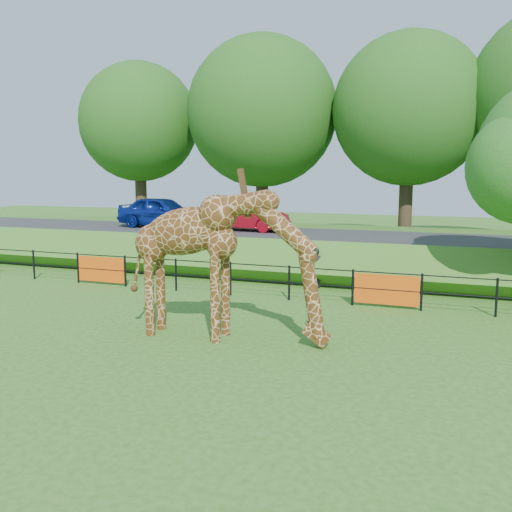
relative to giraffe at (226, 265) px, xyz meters
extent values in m
plane|color=#2E6118|center=(0.16, -3.44, -1.81)|extent=(90.00, 90.00, 0.00)
cube|color=#2E6118|center=(0.16, 12.06, -1.16)|extent=(40.00, 9.00, 1.30)
cube|color=#2D2D30|center=(0.16, 10.56, -0.45)|extent=(40.00, 5.00, 0.12)
imported|color=#122A96|center=(-8.06, 11.01, 0.33)|extent=(4.35, 2.05, 1.44)
imported|color=#A60B19|center=(-3.87, 11.03, 0.24)|extent=(3.87, 1.54, 1.25)
imported|color=black|center=(0.44, 6.61, -1.09)|extent=(0.61, 0.53, 1.43)
cylinder|color=black|center=(-13.84, 18.56, 0.69)|extent=(0.70, 0.70, 5.00)
sphere|color=#164C14|center=(-13.84, 18.56, 5.17)|extent=(7.20, 7.20, 7.20)
cylinder|color=black|center=(-5.84, 18.56, 0.69)|extent=(0.70, 0.70, 5.00)
sphere|color=#164C14|center=(-5.84, 18.56, 5.50)|extent=(8.40, 8.40, 8.40)
cylinder|color=black|center=(2.16, 18.56, 0.69)|extent=(0.70, 0.70, 5.00)
sphere|color=#164C14|center=(2.16, 18.56, 5.34)|extent=(7.80, 7.80, 7.80)
camera|label=1|loc=(5.34, -12.20, 2.20)|focal=40.00mm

